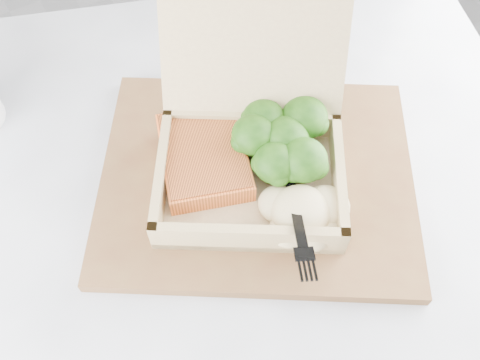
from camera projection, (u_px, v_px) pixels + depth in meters
cafe_table at (228, 297)px, 0.75m from camera, size 1.06×1.06×0.74m
serving_tray at (257, 178)px, 0.62m from camera, size 0.46×0.44×0.02m
takeout_container at (251, 137)px, 0.59m from camera, size 0.30×0.31×0.18m
salmon_fillet at (204, 157)px, 0.60m from camera, size 0.13×0.15×0.03m
broccoli_pile at (285, 144)px, 0.60m from camera, size 0.12×0.12×0.04m
mashed_potatoes at (301, 211)px, 0.56m from camera, size 0.10×0.09×0.04m
plastic_fork at (294, 198)px, 0.55m from camera, size 0.08×0.13×0.03m
receipt at (260, 65)px, 0.73m from camera, size 0.14×0.14×0.00m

